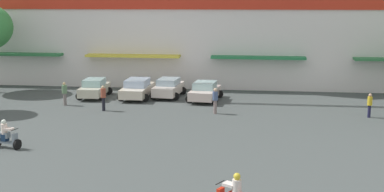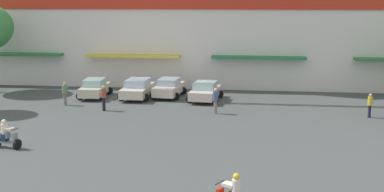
# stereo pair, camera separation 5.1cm
# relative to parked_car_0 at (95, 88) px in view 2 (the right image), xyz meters

# --- Properties ---
(ground_plane) EXTENTS (128.00, 128.00, 0.00)m
(ground_plane) POSITION_rel_parked_car_0_xyz_m (7.47, -12.51, -0.73)
(ground_plane) COLOR #434847
(parked_car_0) EXTENTS (2.37, 3.92, 1.44)m
(parked_car_0) POSITION_rel_parked_car_0_xyz_m (0.00, 0.00, 0.00)
(parked_car_0) COLOR beige
(parked_car_0) RESTS_ON ground
(parked_car_1) EXTENTS (2.44, 4.47, 1.47)m
(parked_car_1) POSITION_rel_parked_car_0_xyz_m (3.34, 0.15, 0.02)
(parked_car_1) COLOR beige
(parked_car_1) RESTS_ON ground
(parked_car_2) EXTENTS (2.49, 4.02, 1.45)m
(parked_car_2) POSITION_rel_parked_car_0_xyz_m (5.64, 0.83, 0.01)
(parked_car_2) COLOR beige
(parked_car_2) RESTS_ON ground
(parked_car_3) EXTENTS (2.61, 4.12, 1.41)m
(parked_car_3) POSITION_rel_parked_car_0_xyz_m (8.56, -0.20, -0.01)
(parked_car_3) COLOR beige
(parked_car_3) RESTS_ON ground
(scooter_rider_8) EXTENTS (1.44, 0.79, 1.49)m
(scooter_rider_8) POSITION_rel_parked_car_0_xyz_m (-0.20, -13.54, -0.11)
(scooter_rider_8) COLOR black
(scooter_rider_8) RESTS_ON ground
(pedestrian_0) EXTENTS (0.51, 0.51, 1.71)m
(pedestrian_0) POSITION_rel_parked_car_0_xyz_m (9.66, -4.45, 0.25)
(pedestrian_0) COLOR slate
(pedestrian_0) RESTS_ON ground
(pedestrian_1) EXTENTS (0.49, 0.49, 1.73)m
(pedestrian_1) POSITION_rel_parked_car_0_xyz_m (2.09, -4.50, 0.26)
(pedestrian_1) COLOR black
(pedestrian_1) RESTS_ON ground
(pedestrian_2) EXTENTS (0.42, 0.42, 1.56)m
(pedestrian_2) POSITION_rel_parked_car_0_xyz_m (19.51, -4.32, 0.17)
(pedestrian_2) COLOR #1C1C3A
(pedestrian_2) RESTS_ON ground
(pedestrian_3) EXTENTS (0.38, 0.38, 1.66)m
(pedestrian_3) POSITION_rel_parked_car_0_xyz_m (-1.17, -3.12, 0.22)
(pedestrian_3) COLOR slate
(pedestrian_3) RESTS_ON ground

